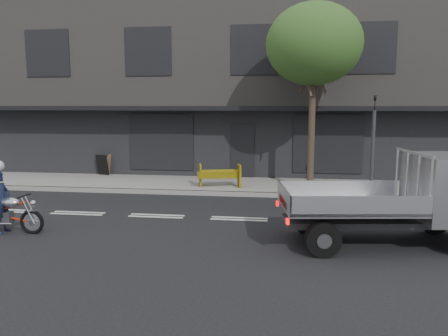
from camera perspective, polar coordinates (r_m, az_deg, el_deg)
ground at (r=12.38m, az=1.99°, el=-6.67°), size 80.00×80.00×0.00m
sidewalk at (r=16.93m, az=3.59°, el=-2.35°), size 32.00×3.20×0.15m
kerb at (r=15.36m, az=3.15°, el=-3.44°), size 32.00×0.20×0.15m
building_main at (r=23.24m, az=4.88°, el=10.23°), size 26.00×10.00×8.00m
street_tree at (r=16.27m, az=11.67°, el=15.47°), size 3.40×3.40×6.74m
traffic_light_pole at (r=15.62m, az=18.83°, el=2.17°), size 0.12×0.12×3.50m
motorcycle at (r=12.23m, az=-26.45°, el=-5.27°), size 1.92×0.56×0.99m
rider at (r=12.26m, az=-27.11°, el=-3.97°), size 0.38×0.57×1.57m
flatbed_ute at (r=11.00m, az=25.59°, el=-2.78°), size 4.88×2.51×2.16m
construction_barrier at (r=16.09m, az=-0.69°, el=-1.03°), size 1.69×1.01×0.88m
sandwich_board at (r=19.68m, az=-15.61°, el=0.39°), size 0.65×0.52×0.90m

